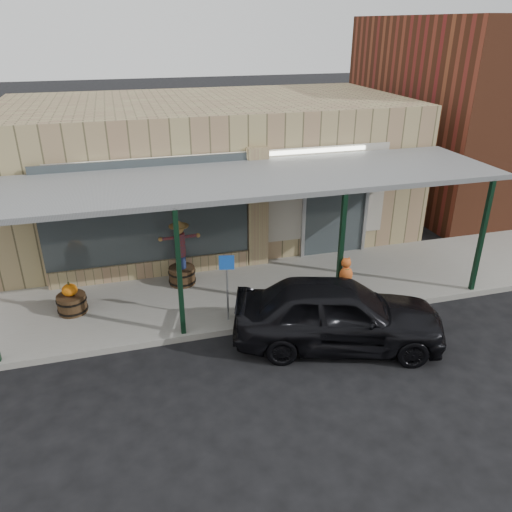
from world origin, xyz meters
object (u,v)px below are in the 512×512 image
object	(u,v)px
barrel_pumpkin	(72,301)
handicap_sign	(227,279)
barrel_scarecrow	(181,263)
parked_sedan	(338,313)

from	to	relation	value
barrel_pumpkin	handicap_sign	bearing A→B (deg)	-20.95
barrel_scarecrow	parked_sedan	xyz separation A→B (m)	(2.83, -3.34, 0.01)
handicap_sign	parked_sedan	size ratio (longest dim) A/B	0.34
barrel_pumpkin	parked_sedan	bearing A→B (deg)	-25.42
barrel_scarecrow	parked_sedan	bearing A→B (deg)	-25.03
barrel_scarecrow	barrel_pumpkin	xyz separation A→B (m)	(-2.66, -0.73, -0.31)
barrel_pumpkin	parked_sedan	world-z (taller)	parked_sedan
barrel_scarecrow	handicap_sign	size ratio (longest dim) A/B	1.08
barrel_pumpkin	handicap_sign	world-z (taller)	handicap_sign
barrel_scarecrow	barrel_pumpkin	bearing A→B (deg)	-139.97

